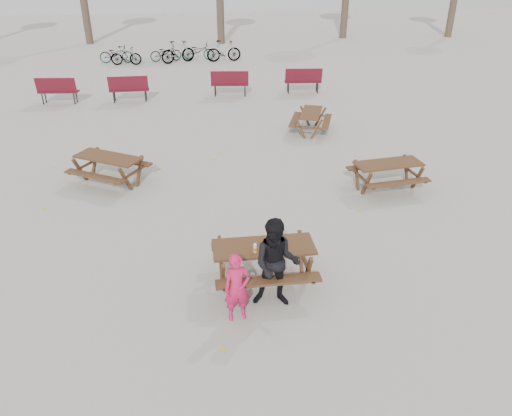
{
  "coord_description": "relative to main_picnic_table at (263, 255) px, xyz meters",
  "views": [
    {
      "loc": [
        -1.12,
        -7.35,
        5.49
      ],
      "look_at": [
        0.0,
        1.0,
        1.0
      ],
      "focal_mm": 35.0,
      "sensor_mm": 36.0,
      "label": 1
    }
  ],
  "objects": [
    {
      "name": "ground",
      "position": [
        0.0,
        0.0,
        -0.59
      ],
      "size": [
        80.0,
        80.0,
        0.0
      ],
      "primitive_type": "plane",
      "color": "gray",
      "rests_on": "ground"
    },
    {
      "name": "main_picnic_table",
      "position": [
        0.0,
        0.0,
        0.0
      ],
      "size": [
        1.8,
        1.45,
        0.78
      ],
      "color": "#3C2116",
      "rests_on": "ground"
    },
    {
      "name": "food_tray",
      "position": [
        0.07,
        -0.19,
        0.21
      ],
      "size": [
        0.18,
        0.11,
        0.03
      ],
      "primitive_type": "cube",
      "color": "silver",
      "rests_on": "main_picnic_table"
    },
    {
      "name": "bread_roll",
      "position": [
        0.07,
        -0.19,
        0.25
      ],
      "size": [
        0.14,
        0.06,
        0.05
      ],
      "primitive_type": "ellipsoid",
      "color": "tan",
      "rests_on": "food_tray"
    },
    {
      "name": "soda_bottle",
      "position": [
        -0.17,
        -0.18,
        0.26
      ],
      "size": [
        0.07,
        0.07,
        0.17
      ],
      "color": "silver",
      "rests_on": "main_picnic_table"
    },
    {
      "name": "child",
      "position": [
        -0.56,
        -0.93,
        0.02
      ],
      "size": [
        0.48,
        0.35,
        1.21
      ],
      "primitive_type": "imported",
      "rotation": [
        0.0,
        0.0,
        0.14
      ],
      "color": "#C8194E",
      "rests_on": "ground"
    },
    {
      "name": "adult",
      "position": [
        0.12,
        -0.64,
        0.23
      ],
      "size": [
        0.9,
        0.76,
        1.63
      ],
      "primitive_type": "imported",
      "rotation": [
        0.0,
        0.0,
        -0.2
      ],
      "color": "black",
      "rests_on": "ground"
    },
    {
      "name": "picnic_table_east",
      "position": [
        3.62,
        3.44,
        -0.23
      ],
      "size": [
        1.8,
        1.53,
        0.71
      ],
      "primitive_type": null,
      "rotation": [
        0.0,
        0.0,
        0.13
      ],
      "color": "#3C2116",
      "rests_on": "ground"
    },
    {
      "name": "picnic_table_north",
      "position": [
        -3.27,
        4.72,
        -0.22
      ],
      "size": [
        2.18,
        2.07,
        0.74
      ],
      "primitive_type": null,
      "rotation": [
        0.0,
        0.0,
        -0.55
      ],
      "color": "#3C2116",
      "rests_on": "ground"
    },
    {
      "name": "picnic_table_far",
      "position": [
        2.72,
        7.91,
        -0.25
      ],
      "size": [
        1.69,
        1.87,
        0.67
      ],
      "primitive_type": null,
      "rotation": [
        0.0,
        0.0,
        1.23
      ],
      "color": "#3C2116",
      "rests_on": "ground"
    },
    {
      "name": "park_bench_row",
      "position": [
        -1.38,
        12.51,
        -0.07
      ],
      "size": [
        11.21,
        0.94,
        1.03
      ],
      "color": "maroon",
      "rests_on": "ground"
    },
    {
      "name": "bicycle_row",
      "position": [
        -1.92,
        19.47,
        -0.11
      ],
      "size": [
        7.25,
        1.75,
        1.1
      ],
      "color": "black",
      "rests_on": "ground"
    },
    {
      "name": "fallen_leaves",
      "position": [
        0.5,
        2.5,
        -0.58
      ],
      "size": [
        11.0,
        11.0,
        0.01
      ],
      "primitive_type": null,
      "color": "gold",
      "rests_on": "ground"
    }
  ]
}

